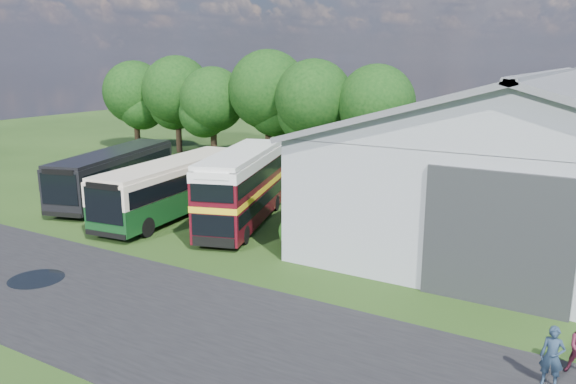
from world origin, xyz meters
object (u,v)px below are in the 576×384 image
Objects in this scene: bus_maroon_double at (242,188)px; storage_shed at (544,148)px; bus_green_single at (173,187)px; visitor_a at (552,357)px; bus_dark_single at (115,173)px.

storage_shed is at bearing 12.82° from bus_maroon_double.
bus_green_single reaches higher than visitor_a.
storage_shed reaches higher than visitor_a.
bus_maroon_double is at bearing 155.74° from visitor_a.
bus_dark_single is at bearing 163.53° from bus_green_single.
visitor_a is (2.47, -16.63, -3.30)m from storage_shed.
visitor_a is at bearing -35.11° from bus_dark_single.
visitor_a is (16.20, -8.37, -1.15)m from bus_maroon_double.
bus_dark_single reaches higher than visitor_a.
storage_shed is 2.56× the size of bus_maroon_double.
storage_shed is 16.16m from bus_maroon_double.
bus_maroon_double reaches higher than visitor_a.
storage_shed is 20.37m from bus_green_single.
storage_shed reaches higher than bus_maroon_double.
bus_green_single is 4.56m from bus_maroon_double.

